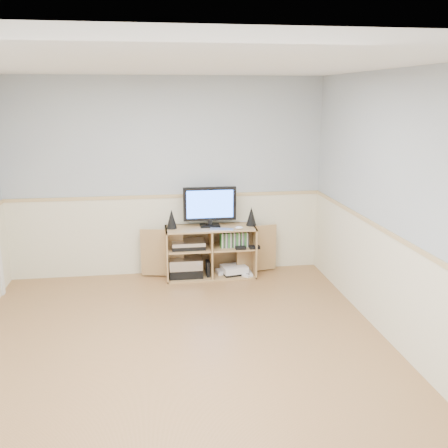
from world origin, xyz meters
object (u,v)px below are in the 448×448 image
at_px(media_cabinet, 210,250).
at_px(monitor, 210,205).
at_px(keyboard, 222,229).
at_px(game_consoles, 233,270).

height_order(media_cabinet, monitor, monitor).
distance_m(keyboard, game_consoles, 0.62).
xyz_separation_m(media_cabinet, monitor, (0.00, -0.00, 0.59)).
distance_m(monitor, keyboard, 0.35).
bearing_deg(keyboard, game_consoles, 50.55).
bearing_deg(monitor, game_consoles, -11.74).
bearing_deg(media_cabinet, game_consoles, -12.49).
xyz_separation_m(monitor, game_consoles, (0.29, -0.06, -0.86)).
bearing_deg(media_cabinet, monitor, -90.00).
height_order(monitor, game_consoles, monitor).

